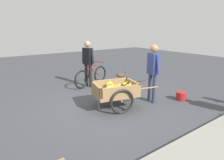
{
  "coord_description": "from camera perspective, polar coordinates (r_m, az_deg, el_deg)",
  "views": [
    {
      "loc": [
        2.84,
        4.04,
        2.08
      ],
      "look_at": [
        -0.03,
        0.06,
        0.75
      ],
      "focal_mm": 30.84,
      "sensor_mm": 36.0,
      "label": 1
    }
  ],
  "objects": [
    {
      "name": "ground_plane",
      "position": [
        5.36,
        -0.62,
        -7.67
      ],
      "size": [
        24.0,
        24.0,
        0.0
      ],
      "primitive_type": "plane",
      "color": "#3D3F44"
    },
    {
      "name": "cyclist_person",
      "position": [
        6.93,
        -7.15,
        6.04
      ],
      "size": [
        0.29,
        0.57,
        1.65
      ],
      "color": "black",
      "rests_on": "ground"
    },
    {
      "name": "plastic_bucket",
      "position": [
        6.1,
        19.8,
        -4.49
      ],
      "size": [
        0.3,
        0.3,
        0.24
      ],
      "primitive_type": "cylinder",
      "color": "#B21E1E",
      "rests_on": "ground"
    },
    {
      "name": "dog",
      "position": [
        7.62,
        2.68,
        1.42
      ],
      "size": [
        0.63,
        0.35,
        0.4
      ],
      "color": "#4C3823",
      "rests_on": "ground"
    },
    {
      "name": "bicycle",
      "position": [
        7.17,
        -6.14,
        1.14
      ],
      "size": [
        1.6,
        0.63,
        0.85
      ],
      "color": "black",
      "rests_on": "ground"
    },
    {
      "name": "vendor_person",
      "position": [
        5.52,
        12.1,
        3.47
      ],
      "size": [
        0.28,
        0.56,
        1.65
      ],
      "color": "#333851",
      "rests_on": "ground"
    },
    {
      "name": "fruit_cart",
      "position": [
        5.14,
        1.08,
        -3.5
      ],
      "size": [
        1.78,
        1.15,
        0.72
      ],
      "color": "#937047",
      "rests_on": "ground"
    }
  ]
}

